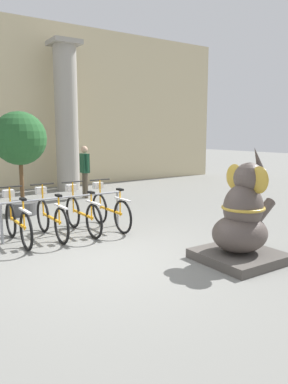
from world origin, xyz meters
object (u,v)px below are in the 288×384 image
object	(u,v)px
bicycle_2	(82,213)
elephant_statue	(242,222)
bicycle_1	(51,217)
bicycle_3	(110,209)
potted_tree	(20,144)
bicycle_0	(17,222)
person_pedestrian	(85,167)

from	to	relation	value
bicycle_2	elephant_statue	distance (m)	3.30
bicycle_1	elephant_statue	xyz separation A→B (m)	(2.07, -2.99, 0.21)
bicycle_3	potted_tree	bearing A→B (deg)	115.53
bicycle_0	elephant_statue	world-z (taller)	elephant_statue
elephant_statue	person_pedestrian	world-z (taller)	elephant_statue
bicycle_0	bicycle_3	size ratio (longest dim) A/B	1.00
person_pedestrian	potted_tree	xyz separation A→B (m)	(-2.34, -1.35, 0.80)
bicycle_0	bicycle_2	world-z (taller)	same
bicycle_2	elephant_statue	world-z (taller)	elephant_statue
bicycle_0	bicycle_3	xyz separation A→B (m)	(1.96, 0.03, 0.00)
elephant_statue	bicycle_2	bearing A→B (deg)	115.55
bicycle_1	potted_tree	size ratio (longest dim) A/B	0.67
bicycle_1	bicycle_2	size ratio (longest dim) A/B	1.00
bicycle_0	bicycle_2	size ratio (longest dim) A/B	1.00
bicycle_0	potted_tree	bearing A→B (deg)	72.03
bicycle_2	potted_tree	size ratio (longest dim) A/B	0.67
bicycle_3	bicycle_2	bearing A→B (deg)	-178.30
bicycle_0	bicycle_1	bearing A→B (deg)	2.26
bicycle_3	potted_tree	xyz separation A→B (m)	(-1.16, 2.43, 1.36)
bicycle_0	person_pedestrian	xyz separation A→B (m)	(3.13, 3.81, 0.56)
bicycle_1	potted_tree	distance (m)	2.79
bicycle_1	elephant_statue	size ratio (longest dim) A/B	0.93
bicycle_2	person_pedestrian	xyz separation A→B (m)	(1.83, 3.80, 0.56)
person_pedestrian	bicycle_1	bearing A→B (deg)	-123.25
bicycle_1	bicycle_3	bearing A→B (deg)	0.38
bicycle_0	bicycle_3	distance (m)	1.96
bicycle_2	bicycle_3	distance (m)	0.65
bicycle_0	bicycle_1	size ratio (longest dim) A/B	1.00
bicycle_3	elephant_statue	distance (m)	3.10
bicycle_1	bicycle_3	world-z (taller)	same
bicycle_2	elephant_statue	xyz separation A→B (m)	(1.42, -2.97, 0.21)
bicycle_0	person_pedestrian	size ratio (longest dim) A/B	1.06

